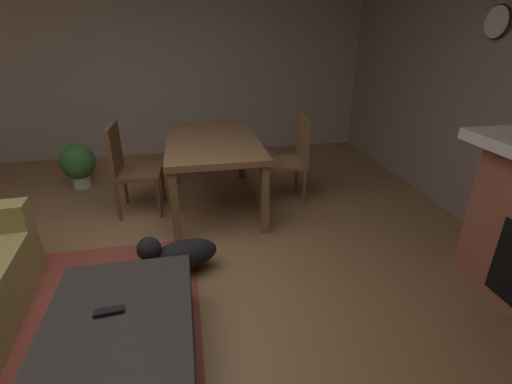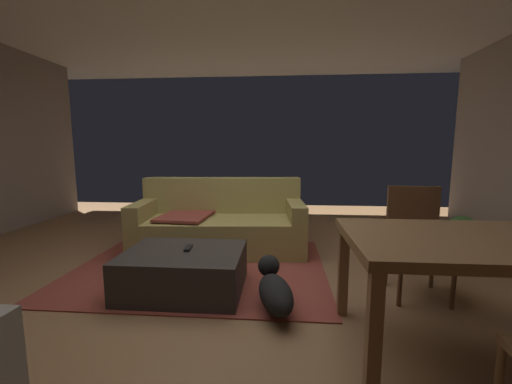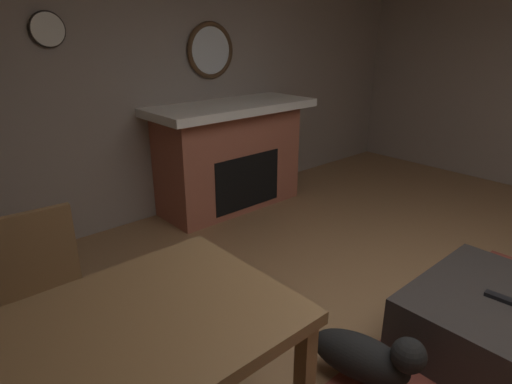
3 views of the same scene
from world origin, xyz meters
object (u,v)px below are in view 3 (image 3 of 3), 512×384
Objects in this scene: dining_table at (106,354)px; tv_remote at (500,298)px; fireplace at (230,156)px; ottoman_coffee_table at (487,320)px; dining_chair_south at (44,289)px; wall_clock at (48,29)px; round_wall_mirror at (211,51)px; small_dog at (367,356)px.

tv_remote is at bearing 159.54° from dining_table.
ottoman_coffee_table is at bearing 84.83° from fireplace.
wall_clock is (-0.70, -1.52, 1.30)m from dining_chair_south.
round_wall_mirror is 0.91× the size of small_dog.
wall_clock is at bearing -73.08° from tv_remote.
dining_chair_south is (2.26, 1.24, -0.05)m from fireplace.
dining_chair_south reaches higher than small_dog.
ottoman_coffee_table is 2.18m from dining_table.
round_wall_mirror is at bearing -100.42° from tv_remote.
dining_chair_south is at bearing -46.05° from small_dog.
round_wall_mirror reaches higher than small_dog.
tv_remote is 0.17× the size of dining_chair_south.
wall_clock is at bearing -106.64° from dining_table.
wall_clock is at bearing -0.00° from round_wall_mirror.
wall_clock is (0.50, -2.77, 1.63)m from small_dog.
dining_table is at bearing -17.93° from small_dog.
dining_chair_south is at bearing -44.18° from tv_remote.
dining_table is 2.43× the size of small_dog.
dining_chair_south is at bearing 28.72° from fireplace.
fireplace is 1.16× the size of dining_table.
ottoman_coffee_table is 2.55m from dining_chair_south.
small_dog is 2.23× the size of wall_clock.
round_wall_mirror is 3.52× the size of tv_remote.
small_dog is (-1.21, 0.39, -0.47)m from dining_table.
fireplace reaches higher than tv_remote.
small_dog is at bearing -29.50° from tv_remote.
fireplace is 6.31× the size of wall_clock.
round_wall_mirror is 3.40m from ottoman_coffee_table.
ottoman_coffee_table is 1.65× the size of small_dog.
tv_remote is 3.66m from wall_clock.
wall_clock reaches higher than ottoman_coffee_table.
fireplace reaches higher than small_dog.
ottoman_coffee_table is at bearing -127.44° from tv_remote.
tv_remote is (0.03, 0.05, 0.20)m from ottoman_coffee_table.
small_dog is 3.25m from wall_clock.
round_wall_mirror reaches higher than tv_remote.
fireplace is at bearing 90.00° from round_wall_mirror.
small_dog is (0.77, -0.35, -0.19)m from tv_remote.
dining_chair_south is at bearing 65.18° from wall_clock.
fireplace is at bearing -151.28° from dining_chair_south.
round_wall_mirror is 0.55× the size of ottoman_coffee_table.
dining_table reaches higher than tv_remote.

